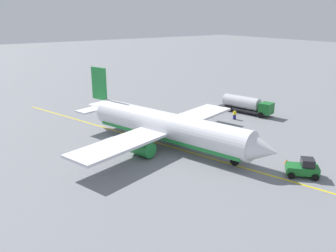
# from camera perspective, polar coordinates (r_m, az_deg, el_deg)

# --- Properties ---
(ground_plane) EXTENTS (400.00, 400.00, 0.00)m
(ground_plane) POSITION_cam_1_polar(r_m,az_deg,el_deg) (50.76, 0.00, -3.23)
(ground_plane) COLOR slate
(airplane) EXTENTS (33.27, 30.92, 9.93)m
(airplane) POSITION_cam_1_polar(r_m,az_deg,el_deg) (50.11, -0.42, -0.13)
(airplane) COLOR white
(airplane) RESTS_ON ground
(fuel_tanker) EXTENTS (10.84, 4.86, 3.15)m
(fuel_tanker) POSITION_cam_1_polar(r_m,az_deg,el_deg) (68.62, 12.47, 3.44)
(fuel_tanker) COLOR #2D2D33
(fuel_tanker) RESTS_ON ground
(pushback_tug) EXTENTS (4.04, 4.02, 2.20)m
(pushback_tug) POSITION_cam_1_polar(r_m,az_deg,el_deg) (44.18, 20.97, -6.35)
(pushback_tug) COLOR #196B28
(pushback_tug) RESTS_ON ground
(refueling_worker) EXTENTS (0.52, 0.61, 1.71)m
(refueling_worker) POSITION_cam_1_polar(r_m,az_deg,el_deg) (64.35, 10.67, 1.78)
(refueling_worker) COLOR navy
(refueling_worker) RESTS_ON ground
(safety_cone_nose) EXTENTS (0.56, 0.56, 0.62)m
(safety_cone_nose) POSITION_cam_1_polar(r_m,az_deg,el_deg) (47.24, 18.56, -5.44)
(safety_cone_nose) COLOR #F2590F
(safety_cone_nose) RESTS_ON ground
(taxi_line_marking) EXTENTS (68.29, 19.83, 0.01)m
(taxi_line_marking) POSITION_cam_1_polar(r_m,az_deg,el_deg) (50.76, 0.00, -3.22)
(taxi_line_marking) COLOR yellow
(taxi_line_marking) RESTS_ON ground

